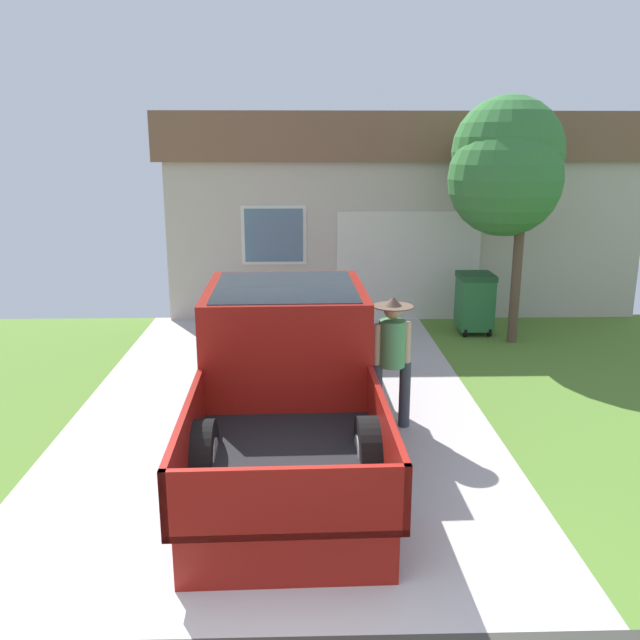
{
  "coord_description": "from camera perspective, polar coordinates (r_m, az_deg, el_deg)",
  "views": [
    {
      "loc": [
        0.29,
        -3.99,
        3.33
      ],
      "look_at": [
        0.5,
        3.49,
        1.37
      ],
      "focal_mm": 37.8,
      "sensor_mm": 36.0,
      "label": 1
    }
  ],
  "objects": [
    {
      "name": "pickup_truck",
      "position": [
        8.16,
        -2.89,
        -3.82
      ],
      "size": [
        2.12,
        5.59,
        1.69
      ],
      "rotation": [
        0.0,
        0.0,
        0.02
      ],
      "color": "maroon",
      "rests_on": "ground"
    },
    {
      "name": "house_with_garage",
      "position": [
        15.94,
        5.74,
        9.75
      ],
      "size": [
        9.52,
        6.15,
        3.92
      ],
      "color": "#BCB0A3",
      "rests_on": "ground"
    },
    {
      "name": "person_with_hat",
      "position": [
        7.99,
        6.09,
        -2.72
      ],
      "size": [
        0.49,
        0.48,
        1.63
      ],
      "rotation": [
        0.0,
        0.0,
        3.32
      ],
      "color": "#333842",
      "rests_on": "ground"
    },
    {
      "name": "front_yard_tree",
      "position": [
        11.88,
        15.5,
        12.42
      ],
      "size": [
        1.95,
        2.09,
        4.13
      ],
      "color": "brown",
      "rests_on": "ground"
    },
    {
      "name": "handbag",
      "position": [
        8.08,
        4.38,
        -8.78
      ],
      "size": [
        0.39,
        0.16,
        0.42
      ],
      "color": "#232328",
      "rests_on": "ground"
    },
    {
      "name": "wheeled_trash_bin",
      "position": [
        12.47,
        12.96,
        1.59
      ],
      "size": [
        0.6,
        0.72,
        1.09
      ],
      "color": "#286B38",
      "rests_on": "ground"
    }
  ]
}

